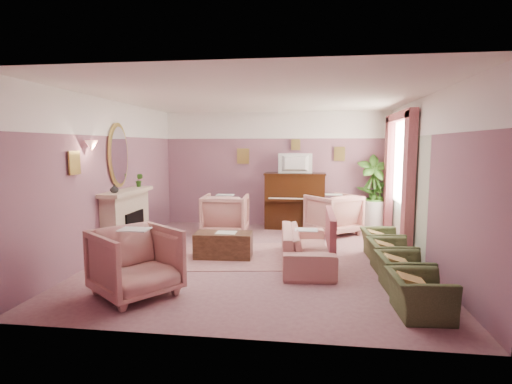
# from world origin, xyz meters

# --- Properties ---
(floor) EXTENTS (5.50, 6.00, 0.01)m
(floor) POSITION_xyz_m (0.00, 0.00, 0.00)
(floor) COLOR #8C6068
(floor) RESTS_ON ground
(ceiling) EXTENTS (5.50, 6.00, 0.01)m
(ceiling) POSITION_xyz_m (0.00, 0.00, 2.80)
(ceiling) COLOR white
(ceiling) RESTS_ON wall_back
(wall_back) EXTENTS (5.50, 0.02, 2.80)m
(wall_back) POSITION_xyz_m (0.00, 3.00, 1.40)
(wall_back) COLOR #6F516A
(wall_back) RESTS_ON floor
(wall_front) EXTENTS (5.50, 0.02, 2.80)m
(wall_front) POSITION_xyz_m (0.00, -3.00, 1.40)
(wall_front) COLOR #6F516A
(wall_front) RESTS_ON floor
(wall_left) EXTENTS (0.02, 6.00, 2.80)m
(wall_left) POSITION_xyz_m (-2.75, 0.00, 1.40)
(wall_left) COLOR #6F516A
(wall_left) RESTS_ON floor
(wall_right) EXTENTS (0.02, 6.00, 2.80)m
(wall_right) POSITION_xyz_m (2.75, 0.00, 1.40)
(wall_right) COLOR #6F516A
(wall_right) RESTS_ON floor
(picture_rail_band) EXTENTS (5.50, 0.01, 0.65)m
(picture_rail_band) POSITION_xyz_m (0.00, 2.99, 2.47)
(picture_rail_band) COLOR white
(picture_rail_band) RESTS_ON wall_back
(stripe_panel) EXTENTS (0.01, 3.00, 2.15)m
(stripe_panel) POSITION_xyz_m (2.73, 1.30, 1.07)
(stripe_panel) COLOR beige
(stripe_panel) RESTS_ON wall_right
(fireplace_surround) EXTENTS (0.30, 1.40, 1.10)m
(fireplace_surround) POSITION_xyz_m (-2.59, 0.20, 0.55)
(fireplace_surround) COLOR #BBA68C
(fireplace_surround) RESTS_ON floor
(fireplace_inset) EXTENTS (0.18, 0.72, 0.68)m
(fireplace_inset) POSITION_xyz_m (-2.49, 0.20, 0.40)
(fireplace_inset) COLOR black
(fireplace_inset) RESTS_ON floor
(fire_ember) EXTENTS (0.06, 0.54, 0.10)m
(fire_ember) POSITION_xyz_m (-2.45, 0.20, 0.22)
(fire_ember) COLOR #EC5A1E
(fire_ember) RESTS_ON floor
(mantel_shelf) EXTENTS (0.40, 1.55, 0.07)m
(mantel_shelf) POSITION_xyz_m (-2.56, 0.20, 1.12)
(mantel_shelf) COLOR #BBA68C
(mantel_shelf) RESTS_ON fireplace_surround
(hearth) EXTENTS (0.55, 1.50, 0.02)m
(hearth) POSITION_xyz_m (-2.39, 0.20, 0.01)
(hearth) COLOR #BBA68C
(hearth) RESTS_ON floor
(mirror_frame) EXTENTS (0.04, 0.72, 1.20)m
(mirror_frame) POSITION_xyz_m (-2.70, 0.20, 1.80)
(mirror_frame) COLOR tan
(mirror_frame) RESTS_ON wall_left
(mirror_glass) EXTENTS (0.01, 0.60, 1.06)m
(mirror_glass) POSITION_xyz_m (-2.67, 0.20, 1.80)
(mirror_glass) COLOR silver
(mirror_glass) RESTS_ON wall_left
(sconce_shade) EXTENTS (0.20, 0.20, 0.16)m
(sconce_shade) POSITION_xyz_m (-2.62, -0.85, 1.98)
(sconce_shade) COLOR #FEA686
(sconce_shade) RESTS_ON wall_left
(piano) EXTENTS (1.40, 0.60, 1.30)m
(piano) POSITION_xyz_m (0.50, 2.68, 0.65)
(piano) COLOR black
(piano) RESTS_ON floor
(piano_keyshelf) EXTENTS (1.30, 0.12, 0.06)m
(piano_keyshelf) POSITION_xyz_m (0.50, 2.33, 0.72)
(piano_keyshelf) COLOR black
(piano_keyshelf) RESTS_ON piano
(piano_keys) EXTENTS (1.20, 0.08, 0.02)m
(piano_keys) POSITION_xyz_m (0.50, 2.33, 0.76)
(piano_keys) COLOR #F1E8C9
(piano_keys) RESTS_ON piano
(piano_top) EXTENTS (1.45, 0.65, 0.04)m
(piano_top) POSITION_xyz_m (0.50, 2.68, 1.31)
(piano_top) COLOR black
(piano_top) RESTS_ON piano
(television) EXTENTS (0.80, 0.12, 0.48)m
(television) POSITION_xyz_m (0.50, 2.63, 1.60)
(television) COLOR black
(television) RESTS_ON piano
(print_back_left) EXTENTS (0.30, 0.03, 0.38)m
(print_back_left) POSITION_xyz_m (-0.80, 2.96, 1.72)
(print_back_left) COLOR tan
(print_back_left) RESTS_ON wall_back
(print_back_right) EXTENTS (0.26, 0.03, 0.34)m
(print_back_right) POSITION_xyz_m (1.55, 2.96, 1.78)
(print_back_right) COLOR tan
(print_back_right) RESTS_ON wall_back
(print_back_mid) EXTENTS (0.22, 0.03, 0.26)m
(print_back_mid) POSITION_xyz_m (0.50, 2.96, 2.00)
(print_back_mid) COLOR tan
(print_back_mid) RESTS_ON wall_back
(print_left_wall) EXTENTS (0.03, 0.28, 0.36)m
(print_left_wall) POSITION_xyz_m (-2.71, -1.20, 1.72)
(print_left_wall) COLOR tan
(print_left_wall) RESTS_ON wall_left
(window_blind) EXTENTS (0.03, 1.40, 1.80)m
(window_blind) POSITION_xyz_m (2.70, 1.55, 1.70)
(window_blind) COLOR beige
(window_blind) RESTS_ON wall_right
(curtain_left) EXTENTS (0.16, 0.34, 2.60)m
(curtain_left) POSITION_xyz_m (2.62, 0.63, 1.30)
(curtain_left) COLOR #924850
(curtain_left) RESTS_ON floor
(curtain_right) EXTENTS (0.16, 0.34, 2.60)m
(curtain_right) POSITION_xyz_m (2.62, 2.47, 1.30)
(curtain_right) COLOR #924850
(curtain_right) RESTS_ON floor
(pelmet) EXTENTS (0.16, 2.20, 0.16)m
(pelmet) POSITION_xyz_m (2.62, 1.55, 2.56)
(pelmet) COLOR #924850
(pelmet) RESTS_ON wall_right
(mantel_plant) EXTENTS (0.16, 0.16, 0.28)m
(mantel_plant) POSITION_xyz_m (-2.55, 0.75, 1.29)
(mantel_plant) COLOR #2A5A19
(mantel_plant) RESTS_ON mantel_shelf
(mantel_vase) EXTENTS (0.16, 0.16, 0.16)m
(mantel_vase) POSITION_xyz_m (-2.55, -0.30, 1.23)
(mantel_vase) COLOR white
(mantel_vase) RESTS_ON mantel_shelf
(area_rug) EXTENTS (2.73, 2.14, 0.01)m
(area_rug) POSITION_xyz_m (-0.60, 0.03, 0.01)
(area_rug) COLOR #A16B6B
(area_rug) RESTS_ON floor
(coffee_table) EXTENTS (1.02, 0.55, 0.45)m
(coffee_table) POSITION_xyz_m (-0.66, -0.07, 0.23)
(coffee_table) COLOR #432C1B
(coffee_table) RESTS_ON floor
(table_paper) EXTENTS (0.35, 0.28, 0.01)m
(table_paper) POSITION_xyz_m (-0.61, -0.07, 0.46)
(table_paper) COLOR silver
(table_paper) RESTS_ON coffee_table
(sofa) EXTENTS (0.68, 2.03, 0.82)m
(sofa) POSITION_xyz_m (0.80, -0.26, 0.41)
(sofa) COLOR tan
(sofa) RESTS_ON floor
(sofa_throw) EXTENTS (0.10, 1.54, 0.56)m
(sofa_throw) POSITION_xyz_m (1.20, -0.26, 0.60)
(sofa_throw) COLOR #924850
(sofa_throw) RESTS_ON sofa
(floral_armchair_left) EXTENTS (0.96, 0.96, 1.00)m
(floral_armchair_left) POSITION_xyz_m (-1.00, 1.75, 0.50)
(floral_armchair_left) COLOR tan
(floral_armchair_left) RESTS_ON floor
(floral_armchair_right) EXTENTS (0.96, 0.96, 1.00)m
(floral_armchair_right) POSITION_xyz_m (1.38, 2.13, 0.50)
(floral_armchair_right) COLOR tan
(floral_armchair_right) RESTS_ON floor
(floral_armchair_front) EXTENTS (0.96, 0.96, 1.00)m
(floral_armchair_front) POSITION_xyz_m (-1.42, -1.99, 0.50)
(floral_armchair_front) COLOR tan
(floral_armchair_front) RESTS_ON floor
(olive_chair_a) EXTENTS (0.53, 0.76, 0.66)m
(olive_chair_a) POSITION_xyz_m (2.13, -2.14, 0.33)
(olive_chair_a) COLOR #44522E
(olive_chair_a) RESTS_ON floor
(olive_chair_b) EXTENTS (0.53, 0.76, 0.66)m
(olive_chair_b) POSITION_xyz_m (2.13, -1.32, 0.33)
(olive_chair_b) COLOR #44522E
(olive_chair_b) RESTS_ON floor
(olive_chair_c) EXTENTS (0.53, 0.76, 0.66)m
(olive_chair_c) POSITION_xyz_m (2.13, -0.50, 0.33)
(olive_chair_c) COLOR #44522E
(olive_chair_c) RESTS_ON floor
(olive_chair_d) EXTENTS (0.53, 0.76, 0.66)m
(olive_chair_d) POSITION_xyz_m (2.13, 0.32, 0.33)
(olive_chair_d) COLOR #44522E
(olive_chair_d) RESTS_ON floor
(side_table) EXTENTS (0.52, 0.52, 0.70)m
(side_table) POSITION_xyz_m (2.33, 2.64, 0.35)
(side_table) COLOR silver
(side_table) RESTS_ON floor
(side_plant_big) EXTENTS (0.30, 0.30, 0.34)m
(side_plant_big) POSITION_xyz_m (2.33, 2.64, 0.87)
(side_plant_big) COLOR #2A5A19
(side_plant_big) RESTS_ON side_table
(side_plant_small) EXTENTS (0.16, 0.16, 0.28)m
(side_plant_small) POSITION_xyz_m (2.45, 2.54, 0.84)
(side_plant_small) COLOR #2A5A19
(side_plant_small) RESTS_ON side_table
(palm_pot) EXTENTS (0.34, 0.34, 0.34)m
(palm_pot) POSITION_xyz_m (2.32, 2.63, 0.17)
(palm_pot) COLOR #AD6F4F
(palm_pot) RESTS_ON floor
(palm_plant) EXTENTS (0.76, 0.76, 1.44)m
(palm_plant) POSITION_xyz_m (2.32, 2.63, 1.06)
(palm_plant) COLOR #2A5A19
(palm_plant) RESTS_ON palm_pot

